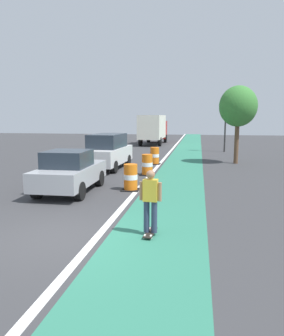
{
  "coord_description": "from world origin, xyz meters",
  "views": [
    {
      "loc": [
        3.36,
        -7.24,
        2.98
      ],
      "look_at": [
        1.28,
        4.57,
        1.1
      ],
      "focal_mm": 34.42,
      "sensor_mm": 36.0,
      "label": 1
    }
  ],
  "objects_px": {
    "parked_suv_second": "(108,151)",
    "traffic_barrel_front": "(131,178)",
    "parked_sedan_nearest": "(70,172)",
    "traffic_light_corner": "(226,111)",
    "traffic_barrel_back": "(155,156)",
    "traffic_barrel_mid": "(147,165)",
    "street_tree_sidewalk": "(238,107)",
    "skateboarder_on_lane": "(150,201)",
    "delivery_truck_down_block": "(153,128)"
  },
  "relations": [
    {
      "from": "delivery_truck_down_block",
      "to": "street_tree_sidewalk",
      "type": "relative_size",
      "value": 1.53
    },
    {
      "from": "skateboarder_on_lane",
      "to": "traffic_barrel_mid",
      "type": "relative_size",
      "value": 1.55
    },
    {
      "from": "traffic_barrel_mid",
      "to": "street_tree_sidewalk",
      "type": "bearing_deg",
      "value": 46.19
    },
    {
      "from": "skateboarder_on_lane",
      "to": "delivery_truck_down_block",
      "type": "relative_size",
      "value": 0.22
    },
    {
      "from": "parked_sedan_nearest",
      "to": "traffic_barrel_back",
      "type": "xyz_separation_m",
      "value": [
        2.3,
        8.38,
        -0.3
      ]
    },
    {
      "from": "traffic_barrel_mid",
      "to": "delivery_truck_down_block",
      "type": "xyz_separation_m",
      "value": [
        -2.41,
        19.46,
        1.31
      ]
    },
    {
      "from": "skateboarder_on_lane",
      "to": "traffic_light_corner",
      "type": "relative_size",
      "value": 0.33
    },
    {
      "from": "traffic_barrel_back",
      "to": "traffic_light_corner",
      "type": "height_order",
      "value": "traffic_light_corner"
    },
    {
      "from": "traffic_barrel_mid",
      "to": "traffic_light_corner",
      "type": "bearing_deg",
      "value": 68.8
    },
    {
      "from": "parked_suv_second",
      "to": "traffic_barrel_front",
      "type": "height_order",
      "value": "parked_suv_second"
    },
    {
      "from": "street_tree_sidewalk",
      "to": "delivery_truck_down_block",
      "type": "bearing_deg",
      "value": 117.73
    },
    {
      "from": "parked_suv_second",
      "to": "skateboarder_on_lane",
      "type": "bearing_deg",
      "value": -68.42
    },
    {
      "from": "parked_suv_second",
      "to": "traffic_barrel_mid",
      "type": "xyz_separation_m",
      "value": [
        2.63,
        -1.71,
        -0.5
      ]
    },
    {
      "from": "traffic_barrel_mid",
      "to": "traffic_barrel_back",
      "type": "relative_size",
      "value": 1.0
    },
    {
      "from": "parked_sedan_nearest",
      "to": "traffic_barrel_back",
      "type": "relative_size",
      "value": 3.79
    },
    {
      "from": "parked_sedan_nearest",
      "to": "traffic_light_corner",
      "type": "distance_m",
      "value": 18.62
    },
    {
      "from": "traffic_barrel_mid",
      "to": "traffic_light_corner",
      "type": "height_order",
      "value": "traffic_light_corner"
    },
    {
      "from": "skateboarder_on_lane",
      "to": "parked_suv_second",
      "type": "relative_size",
      "value": 0.36
    },
    {
      "from": "skateboarder_on_lane",
      "to": "street_tree_sidewalk",
      "type": "relative_size",
      "value": 0.34
    },
    {
      "from": "parked_sedan_nearest",
      "to": "traffic_barrel_back",
      "type": "distance_m",
      "value": 8.7
    },
    {
      "from": "traffic_barrel_back",
      "to": "parked_suv_second",
      "type": "bearing_deg",
      "value": -137.13
    },
    {
      "from": "parked_sedan_nearest",
      "to": "delivery_truck_down_block",
      "type": "height_order",
      "value": "delivery_truck_down_block"
    },
    {
      "from": "parked_suv_second",
      "to": "street_tree_sidewalk",
      "type": "distance_m",
      "value": 8.86
    },
    {
      "from": "delivery_truck_down_block",
      "to": "street_tree_sidewalk",
      "type": "bearing_deg",
      "value": -62.27
    },
    {
      "from": "parked_sedan_nearest",
      "to": "traffic_barrel_mid",
      "type": "distance_m",
      "value": 5.03
    },
    {
      "from": "delivery_truck_down_block",
      "to": "street_tree_sidewalk",
      "type": "height_order",
      "value": "street_tree_sidewalk"
    },
    {
      "from": "parked_sedan_nearest",
      "to": "traffic_barrel_front",
      "type": "height_order",
      "value": "parked_sedan_nearest"
    },
    {
      "from": "traffic_barrel_back",
      "to": "traffic_barrel_mid",
      "type": "bearing_deg",
      "value": -87.8
    },
    {
      "from": "traffic_barrel_mid",
      "to": "traffic_barrel_back",
      "type": "distance_m",
      "value": 4.01
    },
    {
      "from": "skateboarder_on_lane",
      "to": "delivery_truck_down_block",
      "type": "bearing_deg",
      "value": 97.86
    },
    {
      "from": "delivery_truck_down_block",
      "to": "traffic_light_corner",
      "type": "height_order",
      "value": "traffic_light_corner"
    },
    {
      "from": "parked_sedan_nearest",
      "to": "traffic_light_corner",
      "type": "height_order",
      "value": "traffic_light_corner"
    },
    {
      "from": "parked_suv_second",
      "to": "traffic_barrel_mid",
      "type": "bearing_deg",
      "value": -33.06
    },
    {
      "from": "traffic_barrel_front",
      "to": "parked_suv_second",
      "type": "bearing_deg",
      "value": 115.15
    },
    {
      "from": "skateboarder_on_lane",
      "to": "parked_sedan_nearest",
      "type": "bearing_deg",
      "value": 132.68
    },
    {
      "from": "parked_suv_second",
      "to": "traffic_barrel_back",
      "type": "distance_m",
      "value": 3.41
    },
    {
      "from": "delivery_truck_down_block",
      "to": "traffic_light_corner",
      "type": "bearing_deg",
      "value": -43.55
    },
    {
      "from": "skateboarder_on_lane",
      "to": "traffic_barrel_mid",
      "type": "xyz_separation_m",
      "value": [
        -1.46,
        8.62,
        -0.38
      ]
    },
    {
      "from": "parked_sedan_nearest",
      "to": "delivery_truck_down_block",
      "type": "distance_m",
      "value": 23.85
    },
    {
      "from": "traffic_barrel_mid",
      "to": "parked_suv_second",
      "type": "bearing_deg",
      "value": 146.94
    },
    {
      "from": "parked_sedan_nearest",
      "to": "traffic_barrel_mid",
      "type": "xyz_separation_m",
      "value": [
        2.45,
        4.38,
        -0.3
      ]
    },
    {
      "from": "traffic_barrel_back",
      "to": "traffic_light_corner",
      "type": "relative_size",
      "value": 0.21
    },
    {
      "from": "skateboarder_on_lane",
      "to": "traffic_barrel_back",
      "type": "bearing_deg",
      "value": 97.28
    },
    {
      "from": "traffic_barrel_front",
      "to": "delivery_truck_down_block",
      "type": "xyz_separation_m",
      "value": [
        -2.3,
        23.1,
        1.31
      ]
    },
    {
      "from": "delivery_truck_down_block",
      "to": "traffic_light_corner",
      "type": "xyz_separation_m",
      "value": [
        7.28,
        -6.92,
        1.65
      ]
    },
    {
      "from": "traffic_barrel_front",
      "to": "traffic_barrel_back",
      "type": "bearing_deg",
      "value": 90.32
    },
    {
      "from": "parked_suv_second",
      "to": "delivery_truck_down_block",
      "type": "xyz_separation_m",
      "value": [
        0.21,
        17.75,
        0.81
      ]
    },
    {
      "from": "parked_suv_second",
      "to": "delivery_truck_down_block",
      "type": "height_order",
      "value": "delivery_truck_down_block"
    },
    {
      "from": "parked_sedan_nearest",
      "to": "street_tree_sidewalk",
      "type": "xyz_separation_m",
      "value": [
        7.5,
        9.64,
        2.83
      ]
    },
    {
      "from": "parked_sedan_nearest",
      "to": "traffic_light_corner",
      "type": "xyz_separation_m",
      "value": [
        7.32,
        16.91,
        2.67
      ]
    }
  ]
}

